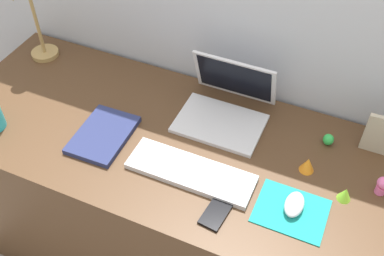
{
  "coord_description": "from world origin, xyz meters",
  "views": [
    {
      "loc": [
        0.45,
        -0.96,
        1.9
      ],
      "look_at": [
        0.03,
        0.0,
        0.83
      ],
      "focal_mm": 43.44,
      "sensor_mm": 36.0,
      "label": 1
    }
  ],
  "objects_px": {
    "toy_figurine_green": "(328,140)",
    "toy_figurine_pink": "(383,185)",
    "toy_figurine_orange": "(308,165)",
    "notebook_pad": "(103,135)",
    "picture_frame": "(383,136)",
    "mouse": "(294,204)",
    "laptop": "(226,103)",
    "cell_phone": "(217,211)",
    "toy_figurine_lime": "(345,194)",
    "desk_lamp": "(31,25)",
    "keyboard": "(191,172)"
  },
  "relations": [
    {
      "from": "laptop",
      "to": "toy_figurine_orange",
      "type": "xyz_separation_m",
      "value": [
        0.33,
        -0.14,
        -0.03
      ]
    },
    {
      "from": "laptop",
      "to": "toy_figurine_green",
      "type": "relative_size",
      "value": 7.47
    },
    {
      "from": "desk_lamp",
      "to": "toy_figurine_lime",
      "type": "distance_m",
      "value": 1.29
    },
    {
      "from": "desk_lamp",
      "to": "mouse",
      "type": "bearing_deg",
      "value": -14.38
    },
    {
      "from": "mouse",
      "to": "laptop",
      "type": "bearing_deg",
      "value": 137.84
    },
    {
      "from": "mouse",
      "to": "picture_frame",
      "type": "bearing_deg",
      "value": 59.91
    },
    {
      "from": "toy_figurine_lime",
      "to": "toy_figurine_pink",
      "type": "xyz_separation_m",
      "value": [
        0.1,
        0.07,
        0.01
      ]
    },
    {
      "from": "desk_lamp",
      "to": "toy_figurine_lime",
      "type": "relative_size",
      "value": 7.57
    },
    {
      "from": "cell_phone",
      "to": "toy_figurine_orange",
      "type": "distance_m",
      "value": 0.33
    },
    {
      "from": "desk_lamp",
      "to": "toy_figurine_green",
      "type": "bearing_deg",
      "value": 0.57
    },
    {
      "from": "laptop",
      "to": "toy_figurine_green",
      "type": "distance_m",
      "value": 0.37
    },
    {
      "from": "mouse",
      "to": "notebook_pad",
      "type": "distance_m",
      "value": 0.67
    },
    {
      "from": "laptop",
      "to": "toy_figurine_lime",
      "type": "bearing_deg",
      "value": -23.73
    },
    {
      "from": "mouse",
      "to": "cell_phone",
      "type": "distance_m",
      "value": 0.23
    },
    {
      "from": "keyboard",
      "to": "toy_figurine_lime",
      "type": "relative_size",
      "value": 8.73
    },
    {
      "from": "keyboard",
      "to": "desk_lamp",
      "type": "height_order",
      "value": "desk_lamp"
    },
    {
      "from": "desk_lamp",
      "to": "picture_frame",
      "type": "xyz_separation_m",
      "value": [
        1.33,
        0.04,
        -0.09
      ]
    },
    {
      "from": "toy_figurine_lime",
      "to": "toy_figurine_green",
      "type": "xyz_separation_m",
      "value": [
        -0.09,
        0.21,
        -0.0
      ]
    },
    {
      "from": "picture_frame",
      "to": "mouse",
      "type": "bearing_deg",
      "value": -120.09
    },
    {
      "from": "laptop",
      "to": "cell_phone",
      "type": "xyz_separation_m",
      "value": [
        0.13,
        -0.4,
        -0.05
      ]
    },
    {
      "from": "laptop",
      "to": "cell_phone",
      "type": "relative_size",
      "value": 2.34
    },
    {
      "from": "notebook_pad",
      "to": "toy_figurine_pink",
      "type": "height_order",
      "value": "toy_figurine_pink"
    },
    {
      "from": "keyboard",
      "to": "toy_figurine_green",
      "type": "bearing_deg",
      "value": 39.78
    },
    {
      "from": "notebook_pad",
      "to": "toy_figurine_orange",
      "type": "bearing_deg",
      "value": 10.1
    },
    {
      "from": "keyboard",
      "to": "toy_figurine_green",
      "type": "height_order",
      "value": "toy_figurine_green"
    },
    {
      "from": "toy_figurine_lime",
      "to": "toy_figurine_pink",
      "type": "bearing_deg",
      "value": 35.75
    },
    {
      "from": "cell_phone",
      "to": "toy_figurine_pink",
      "type": "distance_m",
      "value": 0.51
    },
    {
      "from": "toy_figurine_lime",
      "to": "laptop",
      "type": "bearing_deg",
      "value": 156.27
    },
    {
      "from": "laptop",
      "to": "toy_figurine_green",
      "type": "bearing_deg",
      "value": 0.63
    },
    {
      "from": "cell_phone",
      "to": "picture_frame",
      "type": "xyz_separation_m",
      "value": [
        0.4,
        0.44,
        0.07
      ]
    },
    {
      "from": "notebook_pad",
      "to": "toy_figurine_lime",
      "type": "distance_m",
      "value": 0.81
    },
    {
      "from": "mouse",
      "to": "toy_figurine_green",
      "type": "height_order",
      "value": "toy_figurine_green"
    },
    {
      "from": "toy_figurine_lime",
      "to": "toy_figurine_orange",
      "type": "bearing_deg",
      "value": 153.62
    },
    {
      "from": "cell_phone",
      "to": "desk_lamp",
      "type": "distance_m",
      "value": 1.03
    },
    {
      "from": "mouse",
      "to": "toy_figurine_orange",
      "type": "xyz_separation_m",
      "value": [
        -0.0,
        0.16,
        0.01
      ]
    },
    {
      "from": "mouse",
      "to": "desk_lamp",
      "type": "xyz_separation_m",
      "value": [
        -1.14,
        0.29,
        0.14
      ]
    },
    {
      "from": "cell_phone",
      "to": "notebook_pad",
      "type": "relative_size",
      "value": 0.53
    },
    {
      "from": "desk_lamp",
      "to": "notebook_pad",
      "type": "relative_size",
      "value": 1.48
    },
    {
      "from": "toy_figurine_pink",
      "to": "toy_figurine_green",
      "type": "height_order",
      "value": "toy_figurine_pink"
    },
    {
      "from": "desk_lamp",
      "to": "toy_figurine_lime",
      "type": "height_order",
      "value": "desk_lamp"
    },
    {
      "from": "keyboard",
      "to": "mouse",
      "type": "height_order",
      "value": "mouse"
    },
    {
      "from": "toy_figurine_pink",
      "to": "laptop",
      "type": "bearing_deg",
      "value": 166.57
    },
    {
      "from": "desk_lamp",
      "to": "toy_figurine_pink",
      "type": "distance_m",
      "value": 1.38
    },
    {
      "from": "cell_phone",
      "to": "toy_figurine_green",
      "type": "relative_size",
      "value": 3.19
    },
    {
      "from": "toy_figurine_orange",
      "to": "toy_figurine_green",
      "type": "height_order",
      "value": "toy_figurine_orange"
    },
    {
      "from": "keyboard",
      "to": "picture_frame",
      "type": "relative_size",
      "value": 2.73
    },
    {
      "from": "mouse",
      "to": "cell_phone",
      "type": "height_order",
      "value": "mouse"
    },
    {
      "from": "desk_lamp",
      "to": "toy_figurine_orange",
      "type": "bearing_deg",
      "value": -6.51
    },
    {
      "from": "toy_figurine_green",
      "to": "toy_figurine_pink",
      "type": "bearing_deg",
      "value": -35.65
    },
    {
      "from": "picture_frame",
      "to": "laptop",
      "type": "bearing_deg",
      "value": -176.14
    }
  ]
}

